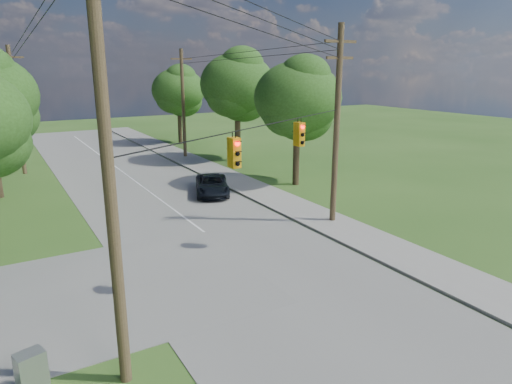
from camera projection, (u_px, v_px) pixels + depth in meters
ground at (275, 338)px, 14.48m from camera, size 140.00×140.00×0.00m
main_road at (252, 267)px, 19.62m from camera, size 10.00×100.00×0.03m
sidewalk_east at (368, 238)px, 22.86m from camera, size 2.60×100.00×0.12m
pole_sw at (107, 158)px, 10.95m from camera, size 2.00×0.32×12.00m
pole_ne at (337, 124)px, 24.03m from camera, size 2.00×0.32×10.50m
pole_north_e at (183, 103)px, 42.47m from camera, size 2.00×0.32×10.00m
pole_north_w at (16, 110)px, 35.73m from camera, size 2.00×0.32×10.00m
power_lines at (177, 50)px, 22.43m from camera, size 13.93×29.62×4.93m
traffic_signals at (271, 142)px, 17.97m from camera, size 4.91×3.27×1.05m
tree_e_near at (298, 98)px, 32.00m from camera, size 6.20×6.20×8.81m
tree_e_mid at (237, 84)px, 40.41m from camera, size 6.60×6.60×9.64m
tree_e_far at (178, 90)px, 50.19m from camera, size 5.80×5.80×8.32m
car_main_north at (212, 185)px, 30.78m from camera, size 3.69×5.07×1.28m
control_cabinet at (32, 374)px, 11.83m from camera, size 0.81×0.68×1.26m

